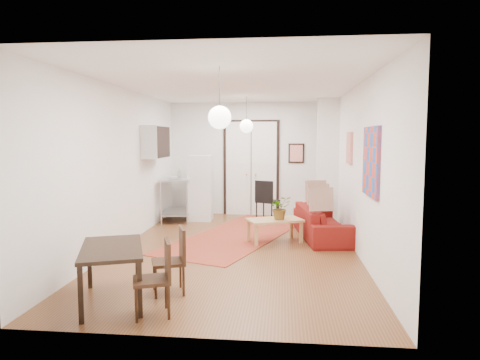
# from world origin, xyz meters

# --- Properties ---
(floor) EXTENTS (7.00, 7.00, 0.00)m
(floor) POSITION_xyz_m (0.00, 0.00, 0.00)
(floor) COLOR brown
(floor) RESTS_ON ground
(ceiling) EXTENTS (4.20, 7.00, 0.02)m
(ceiling) POSITION_xyz_m (0.00, 0.00, 2.90)
(ceiling) COLOR white
(ceiling) RESTS_ON wall_back
(wall_back) EXTENTS (4.20, 0.02, 2.90)m
(wall_back) POSITION_xyz_m (0.00, 3.50, 1.45)
(wall_back) COLOR white
(wall_back) RESTS_ON floor
(wall_front) EXTENTS (4.20, 0.02, 2.90)m
(wall_front) POSITION_xyz_m (0.00, -3.50, 1.45)
(wall_front) COLOR white
(wall_front) RESTS_ON floor
(wall_left) EXTENTS (0.02, 7.00, 2.90)m
(wall_left) POSITION_xyz_m (-2.10, 0.00, 1.45)
(wall_left) COLOR white
(wall_left) RESTS_ON floor
(wall_right) EXTENTS (0.02, 7.00, 2.90)m
(wall_right) POSITION_xyz_m (2.10, 0.00, 1.45)
(wall_right) COLOR white
(wall_right) RESTS_ON floor
(double_doors) EXTENTS (1.44, 0.06, 2.50)m
(double_doors) POSITION_xyz_m (0.00, 3.46, 1.20)
(double_doors) COLOR white
(double_doors) RESTS_ON wall_back
(stub_partition) EXTENTS (0.50, 0.10, 2.90)m
(stub_partition) POSITION_xyz_m (1.85, 2.55, 1.45)
(stub_partition) COLOR white
(stub_partition) RESTS_ON floor
(wall_cabinet) EXTENTS (0.35, 1.00, 0.70)m
(wall_cabinet) POSITION_xyz_m (-1.92, 1.50, 1.90)
(wall_cabinet) COLOR silver
(wall_cabinet) RESTS_ON wall_left
(painting_popart) EXTENTS (0.05, 1.00, 1.00)m
(painting_popart) POSITION_xyz_m (2.08, -1.25, 1.65)
(painting_popart) COLOR red
(painting_popart) RESTS_ON wall_right
(painting_abstract) EXTENTS (0.05, 0.50, 0.60)m
(painting_abstract) POSITION_xyz_m (2.08, 0.80, 1.80)
(painting_abstract) COLOR beige
(painting_abstract) RESTS_ON wall_right
(poster_back) EXTENTS (0.40, 0.03, 0.50)m
(poster_back) POSITION_xyz_m (1.15, 3.47, 1.60)
(poster_back) COLOR red
(poster_back) RESTS_ON wall_back
(print_left) EXTENTS (0.03, 0.44, 0.54)m
(print_left) POSITION_xyz_m (-2.07, 2.00, 1.95)
(print_left) COLOR #9F7342
(print_left) RESTS_ON wall_left
(pendant_back) EXTENTS (0.30, 0.30, 0.80)m
(pendant_back) POSITION_xyz_m (0.00, 2.00, 2.25)
(pendant_back) COLOR white
(pendant_back) RESTS_ON ceiling
(pendant_front) EXTENTS (0.30, 0.30, 0.80)m
(pendant_front) POSITION_xyz_m (0.00, -2.00, 2.25)
(pendant_front) COLOR white
(pendant_front) RESTS_ON ceiling
(kilim_rug) EXTENTS (2.98, 4.58, 0.01)m
(kilim_rug) POSITION_xyz_m (-0.07, 1.10, 0.01)
(kilim_rug) COLOR #A73D29
(kilim_rug) RESTS_ON floor
(sofa) EXTENTS (1.12, 2.22, 0.62)m
(sofa) POSITION_xyz_m (1.62, 1.02, 0.31)
(sofa) COLOR maroon
(sofa) RESTS_ON floor
(coffee_table) EXTENTS (1.15, 0.92, 0.45)m
(coffee_table) POSITION_xyz_m (0.67, 0.54, 0.39)
(coffee_table) COLOR tan
(coffee_table) RESTS_ON floor
(potted_plant) EXTENTS (0.47, 0.50, 0.44)m
(potted_plant) POSITION_xyz_m (0.77, 0.54, 0.67)
(potted_plant) COLOR #2C632E
(potted_plant) RESTS_ON coffee_table
(kitchen_counter) EXTENTS (0.85, 1.43, 1.03)m
(kitchen_counter) POSITION_xyz_m (-1.74, 2.59, 0.69)
(kitchen_counter) COLOR silver
(kitchen_counter) RESTS_ON floor
(bowl) EXTENTS (0.29, 0.29, 0.06)m
(bowl) POSITION_xyz_m (-1.75, 2.29, 1.06)
(bowl) COLOR white
(bowl) RESTS_ON kitchen_counter
(soap_bottle) EXTENTS (0.12, 0.12, 0.21)m
(soap_bottle) POSITION_xyz_m (-1.75, 2.84, 1.14)
(soap_bottle) COLOR teal
(soap_bottle) RESTS_ON kitchen_counter
(fridge) EXTENTS (0.58, 0.58, 1.57)m
(fridge) POSITION_xyz_m (-1.16, 2.59, 0.79)
(fridge) COLOR white
(fridge) RESTS_ON floor
(dining_table) EXTENTS (1.09, 1.40, 0.68)m
(dining_table) POSITION_xyz_m (-1.23, -2.66, 0.60)
(dining_table) COLOR black
(dining_table) RESTS_ON floor
(dining_chair_near) EXTENTS (0.51, 0.62, 0.84)m
(dining_chair_near) POSITION_xyz_m (-0.63, -2.22, 0.48)
(dining_chair_near) COLOR #321D10
(dining_chair_near) RESTS_ON floor
(dining_chair_far) EXTENTS (0.51, 0.62, 0.84)m
(dining_chair_far) POSITION_xyz_m (-0.63, -2.92, 0.48)
(dining_chair_far) COLOR #321D10
(dining_chair_far) RESTS_ON floor
(black_side_chair) EXTENTS (0.59, 0.61, 0.99)m
(black_side_chair) POSITION_xyz_m (0.46, 2.68, 0.58)
(black_side_chair) COLOR black
(black_side_chair) RESTS_ON floor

